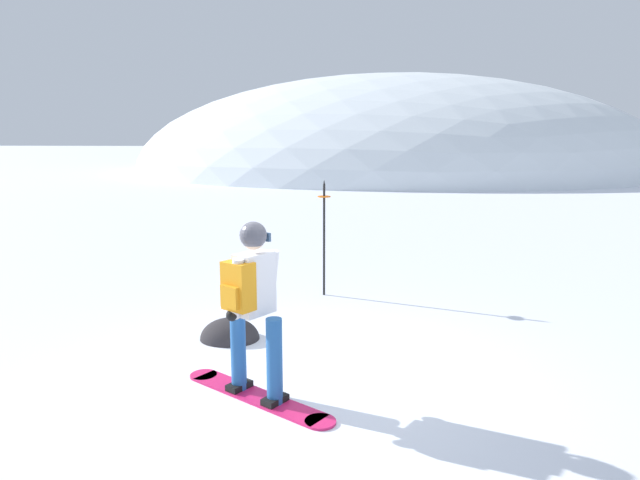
{
  "coord_description": "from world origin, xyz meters",
  "views": [
    {
      "loc": [
        0.66,
        -5.35,
        2.47
      ],
      "look_at": [
        -0.19,
        2.56,
        1.0
      ],
      "focal_mm": 31.36,
      "sensor_mm": 36.0,
      "label": 1
    }
  ],
  "objects_px": {
    "rock_dark": "(248,293)",
    "rock_mid": "(230,339)",
    "piste_marker_near": "(324,230)",
    "snowboarder_main": "(252,307)"
  },
  "relations": [
    {
      "from": "piste_marker_near",
      "to": "rock_mid",
      "type": "height_order",
      "value": "piste_marker_near"
    },
    {
      "from": "rock_dark",
      "to": "rock_mid",
      "type": "height_order",
      "value": "rock_mid"
    },
    {
      "from": "snowboarder_main",
      "to": "rock_dark",
      "type": "distance_m",
      "value": 3.81
    },
    {
      "from": "piste_marker_near",
      "to": "rock_dark",
      "type": "distance_m",
      "value": 1.61
    },
    {
      "from": "snowboarder_main",
      "to": "rock_mid",
      "type": "relative_size",
      "value": 2.32
    },
    {
      "from": "rock_dark",
      "to": "rock_mid",
      "type": "xyz_separation_m",
      "value": [
        0.26,
        -2.03,
        0.0
      ]
    },
    {
      "from": "snowboarder_main",
      "to": "rock_dark",
      "type": "height_order",
      "value": "snowboarder_main"
    },
    {
      "from": "snowboarder_main",
      "to": "rock_mid",
      "type": "xyz_separation_m",
      "value": [
        -0.66,
        1.56,
        -0.92
      ]
    },
    {
      "from": "piste_marker_near",
      "to": "snowboarder_main",
      "type": "bearing_deg",
      "value": -94.77
    },
    {
      "from": "snowboarder_main",
      "to": "rock_mid",
      "type": "bearing_deg",
      "value": 113.04
    }
  ]
}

